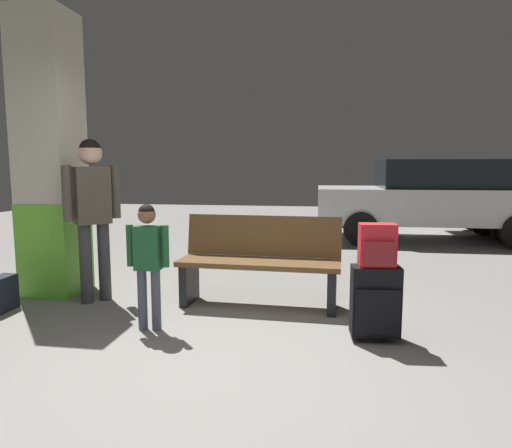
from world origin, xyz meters
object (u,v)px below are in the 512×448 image
bench (260,261)px  adult (92,203)px  structural_pillar (51,157)px  backpack_dark_floor (1,294)px  suitcase (375,301)px  backpack_bright (377,246)px  child (148,253)px  parked_car_near (430,198)px

bench → adult: bearing=-174.9°
structural_pillar → adult: bearing=-23.3°
backpack_dark_floor → bench: bearing=13.4°
bench → backpack_dark_floor: bearing=-166.6°
suitcase → backpack_bright: size_ratio=1.78×
structural_pillar → adult: size_ratio=1.81×
bench → backpack_dark_floor: size_ratio=4.77×
backpack_bright → child: (-1.87, -0.05, -0.11)m
adult → backpack_dark_floor: (-0.75, -0.43, -0.86)m
backpack_bright → structural_pillar: bearing=164.7°
adult → backpack_dark_floor: 1.22m
parked_car_near → adult: bearing=-132.7°
suitcase → backpack_dark_floor: suitcase is taller
structural_pillar → suitcase: 3.64m
bench → child: bearing=-134.2°
adult → bench: bearing=5.1°
child → backpack_dark_floor: (-1.61, 0.27, -0.50)m
structural_pillar → backpack_bright: bearing=-15.3°
structural_pillar → child: size_ratio=2.78×
suitcase → backpack_bright: 0.45m
suitcase → parked_car_near: parked_car_near is taller
suitcase → backpack_bright: backpack_bright is taller
child → backpack_dark_floor: 1.71m
child → parked_car_near: (3.42, 5.33, 0.14)m
bench → structural_pillar: bearing=177.3°
bench → backpack_bright: backpack_bright is taller
suitcase → parked_car_near: (1.54, 5.28, 0.48)m
bench → adult: 1.79m
child → adult: 1.16m
backpack_bright → adult: adult is taller
suitcase → adult: adult is taller
backpack_bright → adult: bearing=166.5°
structural_pillar → adult: (0.60, -0.26, -0.46)m
backpack_bright → backpack_dark_floor: backpack_bright is taller
suitcase → adult: 2.90m
structural_pillar → backpack_dark_floor: structural_pillar is taller
structural_pillar → backpack_dark_floor: (-0.15, -0.69, -1.32)m
suitcase → parked_car_near: 5.52m
bench → backpack_bright: size_ratio=4.77×
structural_pillar → backpack_bright: structural_pillar is taller
backpack_bright → suitcase: bearing=95.7°
structural_pillar → suitcase: size_ratio=4.96×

